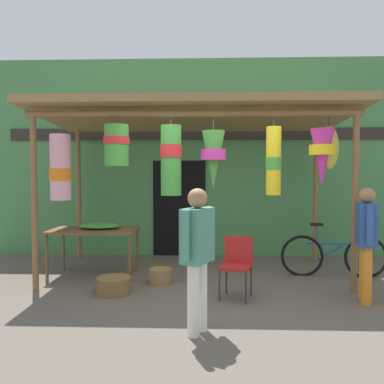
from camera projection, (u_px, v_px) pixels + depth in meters
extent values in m
plane|color=#60564C|center=(214.00, 291.00, 5.65)|extent=(30.00, 30.00, 0.00)
cube|color=#47844C|center=(211.00, 158.00, 8.20)|extent=(9.44, 0.25, 4.12)
cube|color=#2D2823|center=(212.00, 134.00, 8.04)|extent=(8.49, 0.04, 0.24)
cube|color=black|center=(179.00, 208.00, 8.14)|extent=(1.10, 0.03, 2.00)
cylinder|color=brown|center=(34.00, 203.00, 5.70)|extent=(0.09, 0.09, 2.59)
cylinder|color=brown|center=(355.00, 204.00, 5.53)|extent=(0.09, 0.09, 2.59)
cylinder|color=brown|center=(79.00, 195.00, 7.69)|extent=(0.09, 0.09, 2.59)
cylinder|color=brown|center=(316.00, 196.00, 7.52)|extent=(0.09, 0.09, 2.59)
cylinder|color=brown|center=(192.00, 113.00, 5.55)|extent=(4.86, 0.10, 0.10)
cylinder|color=brown|center=(196.00, 122.00, 7.54)|extent=(4.86, 0.10, 0.10)
cube|color=olive|center=(194.00, 116.00, 6.54)|extent=(5.16, 2.50, 0.26)
cylinder|color=brown|center=(60.00, 126.00, 5.65)|extent=(0.01, 0.01, 0.24)
cylinder|color=pink|center=(61.00, 167.00, 5.67)|extent=(0.30, 0.30, 0.96)
cylinder|color=orange|center=(61.00, 174.00, 5.68)|extent=(0.32, 0.32, 0.17)
cylinder|color=brown|center=(116.00, 121.00, 5.63)|extent=(0.01, 0.01, 0.10)
cylinder|color=green|center=(117.00, 145.00, 5.65)|extent=(0.35, 0.35, 0.60)
cylinder|color=red|center=(116.00, 141.00, 5.65)|extent=(0.38, 0.38, 0.11)
cylinder|color=brown|center=(171.00, 121.00, 5.58)|extent=(0.01, 0.01, 0.12)
cylinder|color=green|center=(171.00, 161.00, 5.60)|extent=(0.30, 0.30, 1.01)
cylinder|color=red|center=(171.00, 151.00, 5.59)|extent=(0.32, 0.32, 0.18)
cylinder|color=brown|center=(213.00, 124.00, 5.60)|extent=(0.01, 0.01, 0.20)
cone|color=green|center=(213.00, 161.00, 5.62)|extent=(0.33, 0.33, 0.87)
cylinder|color=#D13399|center=(213.00, 155.00, 5.62)|extent=(0.36, 0.36, 0.16)
cylinder|color=brown|center=(274.00, 122.00, 5.59)|extent=(0.01, 0.01, 0.14)
cylinder|color=yellow|center=(274.00, 161.00, 5.62)|extent=(0.21, 0.21, 0.99)
cylinder|color=green|center=(274.00, 163.00, 5.62)|extent=(0.23, 0.23, 0.18)
cylinder|color=brown|center=(323.00, 123.00, 5.55)|extent=(0.01, 0.01, 0.17)
cone|color=#D13399|center=(322.00, 157.00, 5.57)|extent=(0.34, 0.34, 0.82)
cylinder|color=yellow|center=(322.00, 150.00, 5.57)|extent=(0.37, 0.37, 0.15)
cylinder|color=#4C3D23|center=(329.00, 121.00, 5.59)|extent=(0.02, 0.02, 0.12)
ellipsoid|color=gold|center=(329.00, 148.00, 5.61)|extent=(0.28, 0.24, 0.64)
cube|color=brown|center=(94.00, 230.00, 6.50)|extent=(1.44, 0.82, 0.04)
cylinder|color=brown|center=(47.00, 258.00, 6.18)|extent=(0.05, 0.05, 0.75)
cylinder|color=brown|center=(130.00, 259.00, 6.14)|extent=(0.05, 0.05, 0.75)
cylinder|color=brown|center=(63.00, 249.00, 6.91)|extent=(0.05, 0.05, 0.75)
cylinder|color=brown|center=(138.00, 250.00, 6.86)|extent=(0.05, 0.05, 0.75)
ellipsoid|color=green|center=(99.00, 226.00, 6.54)|extent=(0.68, 0.48, 0.10)
ellipsoid|color=#D13399|center=(105.00, 226.00, 6.49)|extent=(0.31, 0.24, 0.07)
cube|color=#AD1E1E|center=(236.00, 267.00, 5.31)|extent=(0.50, 0.50, 0.04)
cube|color=#AD1E1E|center=(239.00, 250.00, 5.47)|extent=(0.39, 0.16, 0.40)
cylinder|color=#333338|center=(220.00, 285.00, 5.21)|extent=(0.03, 0.03, 0.44)
cylinder|color=#333338|center=(246.00, 288.00, 5.09)|extent=(0.03, 0.03, 0.44)
cylinder|color=#333338|center=(226.00, 278.00, 5.55)|extent=(0.03, 0.03, 0.44)
cylinder|color=#333338|center=(251.00, 281.00, 5.43)|extent=(0.03, 0.03, 0.44)
cylinder|color=brown|center=(114.00, 285.00, 5.56)|extent=(0.49, 0.49, 0.23)
cylinder|color=olive|center=(160.00, 276.00, 6.05)|extent=(0.36, 0.36, 0.24)
torus|color=black|center=(366.00, 257.00, 6.44)|extent=(0.71, 0.09, 0.71)
torus|color=black|center=(302.00, 256.00, 6.54)|extent=(0.71, 0.09, 0.71)
cylinder|color=navy|center=(334.00, 244.00, 6.48)|extent=(0.88, 0.09, 0.04)
cylinder|color=navy|center=(328.00, 254.00, 6.50)|extent=(0.50, 0.07, 0.31)
cylinder|color=navy|center=(317.00, 234.00, 6.50)|extent=(0.03, 0.03, 0.30)
cube|color=black|center=(317.00, 224.00, 6.50)|extent=(0.20, 0.09, 0.05)
cylinder|color=#262628|center=(362.00, 229.00, 6.43)|extent=(0.05, 0.44, 0.02)
cylinder|color=orange|center=(367.00, 276.00, 5.07)|extent=(0.13, 0.13, 0.76)
cylinder|color=orange|center=(364.00, 273.00, 5.24)|extent=(0.13, 0.13, 0.76)
cube|color=#2D5193|center=(366.00, 225.00, 5.12)|extent=(0.31, 0.44, 0.57)
cylinder|color=#2D5193|center=(370.00, 225.00, 4.88)|extent=(0.08, 0.08, 0.51)
cylinder|color=#2D5193|center=(363.00, 220.00, 5.37)|extent=(0.08, 0.08, 0.51)
sphere|color=#9E704C|center=(367.00, 195.00, 5.11)|extent=(0.21, 0.21, 0.21)
cylinder|color=silver|center=(201.00, 296.00, 4.22)|extent=(0.13, 0.13, 0.77)
cylinder|color=silver|center=(193.00, 300.00, 4.06)|extent=(0.13, 0.13, 0.77)
cube|color=#4C8E7A|center=(197.00, 235.00, 4.11)|extent=(0.38, 0.46, 0.58)
cylinder|color=#4C8E7A|center=(208.00, 230.00, 4.33)|extent=(0.08, 0.08, 0.52)
cylinder|color=#4C8E7A|center=(185.00, 236.00, 3.89)|extent=(0.08, 0.08, 0.52)
sphere|color=#9E704C|center=(197.00, 198.00, 4.10)|extent=(0.21, 0.21, 0.21)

